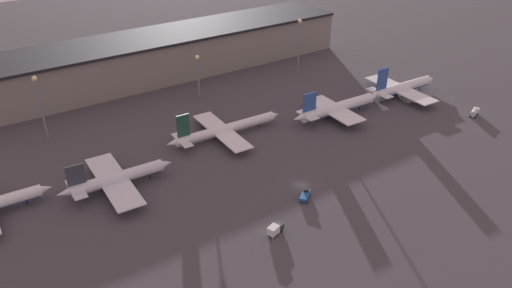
{
  "coord_description": "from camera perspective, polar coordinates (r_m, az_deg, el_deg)",
  "views": [
    {
      "loc": [
        -82.88,
        -98.51,
        87.23
      ],
      "look_at": [
        -3.23,
        20.35,
        6.0
      ],
      "focal_mm": 35.0,
      "sensor_mm": 36.0,
      "label": 1
    }
  ],
  "objects": [
    {
      "name": "terminal_building",
      "position": [
        235.82,
        -11.47,
        9.79
      ],
      "size": [
        186.96,
        31.18,
        19.22
      ],
      "color": "gray",
      "rests_on": "ground"
    },
    {
      "name": "lamp_post_2",
      "position": [
        232.2,
        4.95,
        11.75
      ],
      "size": [
        1.8,
        1.8,
        26.12
      ],
      "color": "slate",
      "rests_on": "ground"
    },
    {
      "name": "airplane_1",
      "position": [
        157.25,
        -15.64,
        -3.87
      ],
      "size": [
        35.93,
        33.41,
        11.97
      ],
      "rotation": [
        0.0,
        0.0,
        -0.03
      ],
      "color": "silver",
      "rests_on": "ground"
    },
    {
      "name": "service_vehicle_1",
      "position": [
        148.93,
        5.62,
        -5.87
      ],
      "size": [
        5.63,
        5.12,
        2.57
      ],
      "rotation": [
        0.0,
        0.0,
        0.67
      ],
      "color": "#195199",
      "rests_on": "ground"
    },
    {
      "name": "airplane_4",
      "position": [
        221.67,
        16.33,
        6.18
      ],
      "size": [
        38.8,
        34.55,
        14.7
      ],
      "rotation": [
        0.0,
        0.0,
        -0.03
      ],
      "color": "white",
      "rests_on": "ground"
    },
    {
      "name": "service_vehicle_2",
      "position": [
        135.22,
        2.18,
        -9.7
      ],
      "size": [
        5.42,
        3.76,
        2.95
      ],
      "rotation": [
        0.0,
        0.0,
        0.33
      ],
      "color": "#282D38",
      "rests_on": "ground"
    },
    {
      "name": "ground",
      "position": [
        155.51,
        5.19,
        -4.68
      ],
      "size": [
        600.0,
        600.0,
        0.0
      ],
      "primitive_type": "plane",
      "color": "#423F44"
    },
    {
      "name": "service_vehicle_0",
      "position": [
        213.75,
        23.72,
        3.35
      ],
      "size": [
        6.11,
        4.15,
        2.79
      ],
      "rotation": [
        0.0,
        0.0,
        0.38
      ],
      "color": "white",
      "rests_on": "ground"
    },
    {
      "name": "lamp_post_1",
      "position": [
        206.61,
        -6.64,
        8.29
      ],
      "size": [
        1.8,
        1.8,
        19.56
      ],
      "color": "slate",
      "rests_on": "ground"
    },
    {
      "name": "airplane_2",
      "position": [
        180.28,
        -3.57,
        1.67
      ],
      "size": [
        46.39,
        32.8,
        13.04
      ],
      "rotation": [
        0.0,
        0.0,
        -0.03
      ],
      "color": "white",
      "rests_on": "ground"
    },
    {
      "name": "lamp_post_0",
      "position": [
        188.11,
        -23.52,
        4.63
      ],
      "size": [
        1.8,
        1.8,
        24.38
      ],
      "color": "slate",
      "rests_on": "ground"
    },
    {
      "name": "airplane_3",
      "position": [
        196.61,
        9.22,
        4.05
      ],
      "size": [
        41.98,
        26.86,
        13.3
      ],
      "rotation": [
        0.0,
        0.0,
        -0.03
      ],
      "color": "white",
      "rests_on": "ground"
    }
  ]
}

